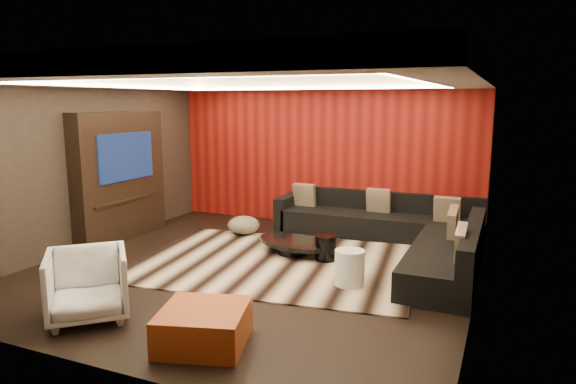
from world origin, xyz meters
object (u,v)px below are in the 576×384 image
at_px(orange_ottoman, 204,326).
at_px(armchair, 87,285).
at_px(drum_stool, 326,248).
at_px(sectional_sofa, 400,233).
at_px(coffee_table, 293,247).
at_px(white_side_table, 350,268).

bearing_deg(orange_ottoman, armchair, 179.46).
xyz_separation_m(drum_stool, sectional_sofa, (0.89, 1.09, 0.05)).
bearing_deg(orange_ottoman, drum_stool, 85.64).
bearing_deg(drum_stool, armchair, -120.05).
xyz_separation_m(drum_stool, armchair, (-1.73, -2.99, 0.18)).
relative_size(drum_stool, armchair, 0.44).
bearing_deg(drum_stool, coffee_table, 169.49).
height_order(drum_stool, orange_ottoman, drum_stool).
bearing_deg(armchair, orange_ottoman, -43.61).
bearing_deg(drum_stool, sectional_sofa, 50.64).
distance_m(orange_ottoman, sectional_sofa, 4.24).
relative_size(coffee_table, sectional_sofa, 0.34).
distance_m(coffee_table, orange_ottoman, 3.14).
relative_size(white_side_table, armchair, 0.57).
xyz_separation_m(drum_stool, orange_ottoman, (-0.23, -3.00, -0.02)).
bearing_deg(coffee_table, armchair, -110.18).
xyz_separation_m(drum_stool, white_side_table, (0.63, -0.87, 0.03)).
bearing_deg(coffee_table, white_side_table, -38.85).
distance_m(armchair, sectional_sofa, 4.85).
relative_size(coffee_table, orange_ottoman, 1.52).
xyz_separation_m(orange_ottoman, sectional_sofa, (1.12, 4.09, 0.08)).
bearing_deg(white_side_table, drum_stool, 125.75).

